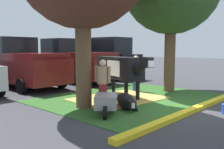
% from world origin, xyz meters
% --- Properties ---
extents(ground_plane, '(80.00, 80.00, 0.00)m').
position_xyz_m(ground_plane, '(0.00, 0.00, 0.00)').
color(ground_plane, '#38383D').
extents(grass_island, '(6.55, 5.08, 0.02)m').
position_xyz_m(grass_island, '(0.37, 1.80, 0.01)').
color(grass_island, '#2D5B23').
rests_on(grass_island, ground).
extents(curb_yellow, '(7.75, 0.24, 0.12)m').
position_xyz_m(curb_yellow, '(0.37, -0.89, 0.06)').
color(curb_yellow, yellow).
rests_on(curb_yellow, ground).
extents(hay_bedding, '(3.41, 2.69, 0.04)m').
position_xyz_m(hay_bedding, '(-0.15, 1.94, 0.03)').
color(hay_bedding, tan).
rests_on(hay_bedding, ground).
extents(cow_holstein, '(1.36, 3.05, 1.59)m').
position_xyz_m(cow_holstein, '(0.12, 2.04, 1.13)').
color(cow_holstein, black).
rests_on(cow_holstein, ground).
extents(calf_lying, '(1.00, 1.27, 0.48)m').
position_xyz_m(calf_lying, '(-1.04, 0.81, 0.24)').
color(calf_lying, black).
rests_on(calf_lying, ground).
extents(person_handler, '(0.34, 0.46, 1.56)m').
position_xyz_m(person_handler, '(1.59, 2.45, 0.84)').
color(person_handler, '#23478C').
rests_on(person_handler, ground).
extents(person_visitor_near, '(0.34, 0.50, 1.53)m').
position_xyz_m(person_visitor_near, '(-1.52, 1.35, 0.82)').
color(person_visitor_near, maroon).
rests_on(person_visitor_near, ground).
extents(wheelbarrow, '(1.39, 1.30, 0.63)m').
position_xyz_m(wheelbarrow, '(-2.00, 0.75, 0.39)').
color(wheelbarrow, gray).
rests_on(wheelbarrow, ground).
extents(pickup_truck_maroon, '(2.27, 5.42, 2.42)m').
position_xyz_m(pickup_truck_maroon, '(-1.07, 7.41, 1.11)').
color(pickup_truck_maroon, maroon).
rests_on(pickup_truck_maroon, ground).
extents(pickup_truck_black, '(2.27, 5.42, 2.42)m').
position_xyz_m(pickup_truck_black, '(1.83, 7.13, 1.11)').
color(pickup_truck_black, maroon).
rests_on(pickup_truck_black, ground).
extents(suv_black, '(2.17, 4.62, 2.52)m').
position_xyz_m(suv_black, '(4.25, 7.02, 1.27)').
color(suv_black, black).
rests_on(suv_black, ground).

